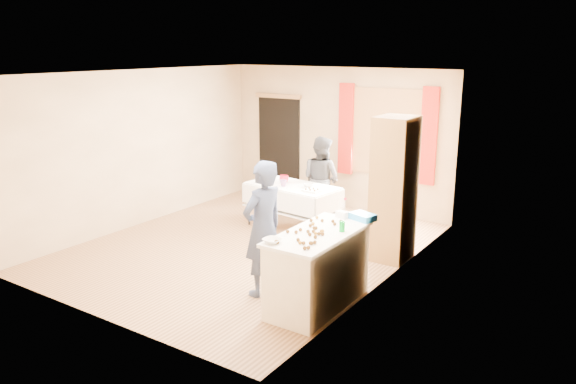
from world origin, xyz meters
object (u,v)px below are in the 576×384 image
Objects in this scene: chair at (318,199)px; girl at (263,229)px; woman at (321,179)px; party_table at (292,203)px; counter at (318,269)px; cabinet at (394,189)px.

girl reaches higher than chair.
chair is 0.66× the size of woman.
party_table is 0.97× the size of girl.
counter is at bearing -82.43° from chair.
chair reaches higher than party_table.
woman is (-0.93, 2.96, -0.09)m from girl.
girl is (-0.83, -1.97, -0.18)m from cabinet.
chair is 0.59× the size of girl.
woman is at bearing -152.37° from girl.
cabinet is 1.22× the size of girl.
chair is (-0.06, 0.93, -0.15)m from party_table.
woman is at bearing 81.66° from party_table.
counter is 1.47× the size of chair.
cabinet is at bearing -3.97° from party_table.
party_table is at bearing 169.91° from cabinet.
party_table is 1.65× the size of chair.
chair is at bearing 147.30° from cabinet.
woman reaches higher than party_table.
counter is at bearing -93.02° from cabinet.
woman is (0.22, -0.28, 0.45)m from chair.
girl reaches higher than woman.
chair is at bearing -41.23° from woman.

